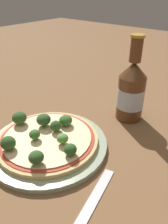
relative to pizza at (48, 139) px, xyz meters
name	(u,v)px	position (x,y,z in m)	size (l,w,h in m)	color
ground_plane	(59,146)	(0.02, 0.01, -0.02)	(3.00, 3.00, 0.00)	brown
plate	(49,144)	(0.00, 0.00, -0.01)	(0.27, 0.27, 0.01)	#93A384
pizza	(48,139)	(0.00, 0.00, 0.00)	(0.23, 0.23, 0.01)	tan
broccoli_floret_0	(44,120)	(-0.04, 0.02, 0.02)	(0.03, 0.03, 0.03)	#6B8E51
broccoli_floret_1	(36,157)	(0.05, -0.07, 0.02)	(0.03, 0.03, 0.03)	#6B8E51
broccoli_floret_2	(70,149)	(0.08, -0.01, 0.02)	(0.03, 0.03, 0.02)	#6B8E51
broccoli_floret_3	(35,134)	(-0.01, -0.02, 0.02)	(0.02, 0.02, 0.02)	#6B8E51
broccoli_floret_4	(8,143)	(-0.03, -0.08, 0.02)	(0.03, 0.03, 0.03)	#6B8E51
broccoli_floret_5	(56,126)	(0.00, 0.03, 0.02)	(0.03, 0.03, 0.03)	#6B8E51
broccoli_floret_6	(66,120)	(0.00, 0.06, 0.02)	(0.03, 0.03, 0.03)	#6B8E51
broccoli_floret_7	(19,118)	(-0.09, -0.01, 0.02)	(0.03, 0.03, 0.03)	#6B8E51
broccoli_floret_8	(63,138)	(0.04, 0.00, 0.02)	(0.03, 0.03, 0.02)	#6B8E51
beer_bottle	(131,91)	(0.08, 0.23, 0.06)	(0.07, 0.07, 0.22)	#563319
fork	(91,204)	(0.17, -0.06, -0.02)	(0.05, 0.17, 0.00)	silver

